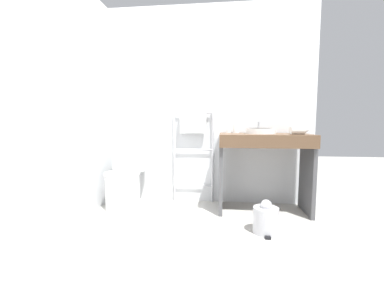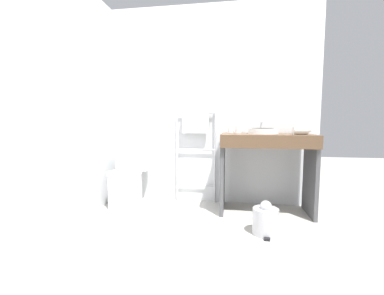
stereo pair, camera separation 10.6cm
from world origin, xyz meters
name	(u,v)px [view 1 (the left image)]	position (x,y,z in m)	size (l,w,h in m)	color
ground_plane	(191,254)	(0.00, 0.00, 0.00)	(12.00, 12.00, 0.00)	#B2AFA8
wall_back	(204,106)	(0.00, 1.40, 1.21)	(2.66, 0.12, 2.42)	silver
wall_side	(77,102)	(-1.27, 0.67, 1.21)	(0.12, 2.00, 2.42)	silver
toilet	(125,181)	(-0.91, 0.98, 0.32)	(0.40, 0.55, 0.79)	white
towel_radiator	(193,135)	(-0.13, 1.29, 0.85)	(0.51, 0.06, 1.17)	silver
vanity_counter	(264,159)	(0.69, 1.03, 0.60)	(0.99, 0.55, 0.88)	brown
sink_basin	(261,131)	(0.66, 1.08, 0.91)	(0.32, 0.32, 0.06)	white
faucet	(259,126)	(0.66, 1.25, 0.97)	(0.02, 0.10, 0.14)	silver
cup_near_wall	(229,129)	(0.30, 1.23, 0.93)	(0.07, 0.07, 0.10)	white
cup_near_edge	(236,129)	(0.39, 1.19, 0.93)	(0.07, 0.07, 0.09)	white
hair_dryer	(298,130)	(1.03, 0.97, 0.92)	(0.18, 0.19, 0.09)	white
trash_bin	(266,219)	(0.63, 0.46, 0.13)	(0.23, 0.26, 0.31)	#B7B7BC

